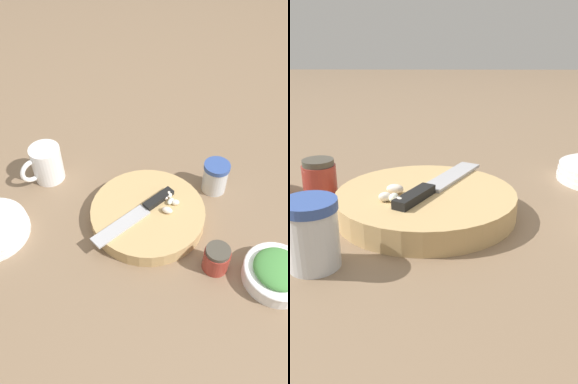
# 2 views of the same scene
# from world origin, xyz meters

# --- Properties ---
(ground_plane) EXTENTS (5.00, 5.00, 0.00)m
(ground_plane) POSITION_xyz_m (0.00, 0.00, 0.00)
(ground_plane) COLOR #7F664C
(cutting_board) EXTENTS (0.27, 0.27, 0.04)m
(cutting_board) POSITION_xyz_m (-0.03, -0.02, 0.02)
(cutting_board) COLOR tan
(cutting_board) RESTS_ON ground_plane
(chef_knife) EXTENTS (0.14, 0.22, 0.01)m
(chef_knife) POSITION_xyz_m (-0.01, -0.01, 0.04)
(chef_knife) COLOR black
(chef_knife) RESTS_ON cutting_board
(garlic_cloves) EXTENTS (0.05, 0.07, 0.01)m
(garlic_cloves) POSITION_xyz_m (-0.07, -0.06, 0.04)
(garlic_cloves) COLOR white
(garlic_cloves) RESTS_ON cutting_board
(herb_bowl) EXTENTS (0.14, 0.14, 0.06)m
(herb_bowl) POSITION_xyz_m (-0.33, 0.04, 0.03)
(herb_bowl) COLOR white
(herb_bowl) RESTS_ON ground_plane
(spice_jar) EXTENTS (0.07, 0.07, 0.08)m
(spice_jar) POSITION_xyz_m (-0.15, -0.18, 0.04)
(spice_jar) COLOR silver
(spice_jar) RESTS_ON ground_plane
(coffee_mug) EXTENTS (0.08, 0.11, 0.10)m
(coffee_mug) POSITION_xyz_m (0.27, -0.07, 0.05)
(coffee_mug) COLOR white
(coffee_mug) RESTS_ON ground_plane
(honey_jar) EXTENTS (0.06, 0.06, 0.06)m
(honey_jar) POSITION_xyz_m (-0.21, 0.05, 0.03)
(honey_jar) COLOR #9E3328
(honey_jar) RESTS_ON ground_plane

